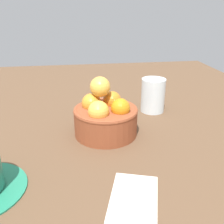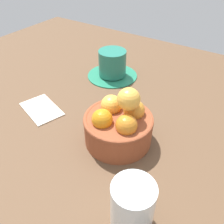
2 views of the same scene
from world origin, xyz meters
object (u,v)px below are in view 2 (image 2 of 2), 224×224
object	(u,v)px
coffee_cup	(112,66)
water_glass	(132,207)
terracotta_bowl	(119,124)
folded_napkin	(41,109)

from	to	relation	value
coffee_cup	water_glass	world-z (taller)	water_glass
coffee_cup	terracotta_bowl	bearing A→B (deg)	126.35
folded_napkin	water_glass	bearing A→B (deg)	159.07
coffee_cup	water_glass	xyz separation A→B (cm)	(-28.10, 36.99, 1.08)
terracotta_bowl	folded_napkin	world-z (taller)	terracotta_bowl
coffee_cup	folded_napkin	xyz separation A→B (cm)	(5.35, 24.19, -3.18)
water_glass	folded_napkin	size ratio (longest dim) A/B	0.81
terracotta_bowl	coffee_cup	xyz separation A→B (cm)	(16.56, -22.50, -0.97)
terracotta_bowl	water_glass	distance (cm)	18.52
terracotta_bowl	coffee_cup	world-z (taller)	terracotta_bowl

